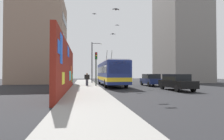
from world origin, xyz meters
name	(u,v)px	position (x,y,z in m)	size (l,w,h in m)	color
ground_plane	(100,88)	(0.00, 0.00, 0.00)	(80.00, 80.00, 0.00)	#232326
sidewalk_slab	(86,88)	(0.00, 1.60, 0.07)	(48.00, 3.20, 0.15)	gray
graffiti_wall	(67,68)	(-3.65, 3.35, 2.11)	(14.70, 0.32, 4.23)	maroon
building_far_left	(40,42)	(12.04, 9.20, 6.94)	(8.24, 8.28, 13.87)	gray
building_far_right	(180,27)	(12.42, -17.00, 10.81)	(9.95, 7.67, 21.62)	gray
city_bus	(111,73)	(3.86, -1.80, 1.76)	(11.82, 2.64, 4.93)	navy
parked_car_black	(176,82)	(-3.84, -7.00, 0.83)	(4.52, 1.75, 1.58)	black
parked_car_navy	(151,80)	(2.59, -7.00, 0.83)	(4.07, 1.86, 1.58)	navy
pedestrian_midblock	(87,78)	(2.37, 1.41, 1.05)	(0.22, 0.64, 1.55)	#1E1E2D
traffic_light	(96,63)	(1.66, 0.35, 2.90)	(0.49, 0.28, 4.07)	#2D382D
street_lamp	(93,59)	(9.41, 0.25, 3.94)	(0.44, 1.77, 6.60)	#4C4C51
flying_pigeons	(109,17)	(0.26, -1.00, 8.13)	(10.32, 3.80, 3.69)	#47474C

